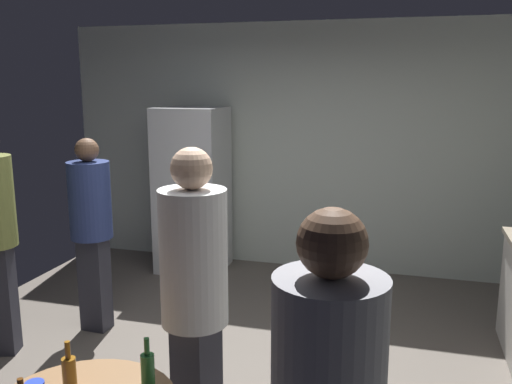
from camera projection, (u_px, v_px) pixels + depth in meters
name	position (u px, v px, depth m)	size (l,w,h in m)	color
wall_back	(298.00, 148.00, 6.06)	(5.32, 0.06, 2.70)	beige
refrigerator	(193.00, 190.00, 6.03)	(0.70, 0.68, 1.80)	silver
beer_bottle_amber	(69.00, 372.00, 2.42)	(0.06, 0.06, 0.23)	#8C5919
beer_bottle_green	(148.00, 369.00, 2.45)	(0.06, 0.06, 0.23)	#26662D
person_in_white_shirt	(194.00, 291.00, 2.76)	(0.45, 0.45, 1.77)	#2D2D38
person_in_navy_shirt	(91.00, 220.00, 4.51)	(0.36, 0.36, 1.63)	#2D2D38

